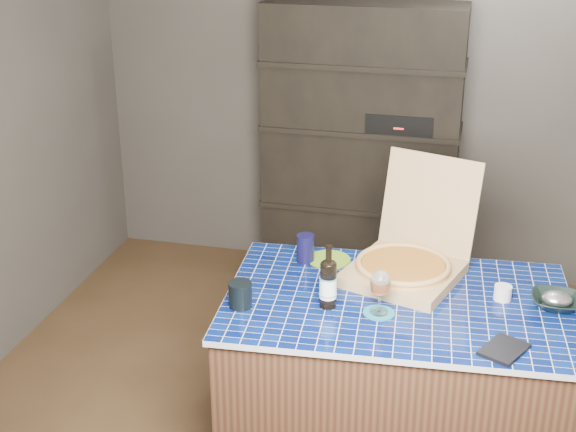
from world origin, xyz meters
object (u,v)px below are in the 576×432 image
(mead_bottle, at_px, (328,283))
(wine_glass, at_px, (380,284))
(dvd_case, at_px, (504,349))
(bowl, at_px, (556,302))
(pizza_box, at_px, (406,262))
(kitchen_island, at_px, (393,379))

(mead_bottle, distance_m, wine_glass, 0.22)
(dvd_case, bearing_deg, bowl, 89.68)
(pizza_box, distance_m, bowl, 0.66)
(kitchen_island, xyz_separation_m, pizza_box, (0.01, 0.22, 0.47))
(kitchen_island, relative_size, bowl, 7.35)
(mead_bottle, bearing_deg, bowl, 13.41)
(kitchen_island, distance_m, dvd_case, 0.68)
(kitchen_island, relative_size, wine_glass, 7.98)
(dvd_case, bearing_deg, pizza_box, 156.44)
(pizza_box, bearing_deg, dvd_case, -33.15)
(kitchen_island, distance_m, bowl, 0.79)
(mead_bottle, height_order, bowl, mead_bottle)
(wine_glass, bearing_deg, dvd_case, -19.03)
(mead_bottle, xyz_separation_m, dvd_case, (0.72, -0.18, -0.10))
(wine_glass, bearing_deg, mead_bottle, 177.82)
(dvd_case, xyz_separation_m, bowl, (0.21, 0.40, 0.02))
(mead_bottle, bearing_deg, pizza_box, 50.87)
(pizza_box, relative_size, mead_bottle, 2.37)
(mead_bottle, bearing_deg, wine_glass, -2.18)
(kitchen_island, relative_size, pizza_box, 2.29)
(wine_glass, height_order, dvd_case, wine_glass)
(mead_bottle, height_order, dvd_case, mead_bottle)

